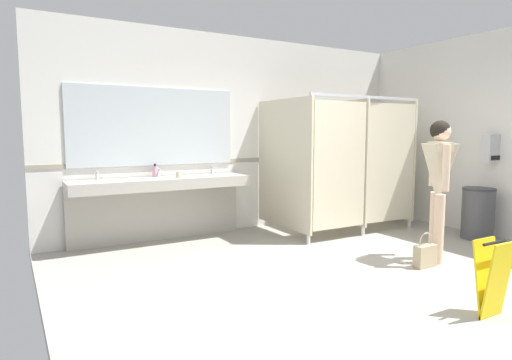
% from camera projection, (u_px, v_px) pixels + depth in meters
% --- Properties ---
extents(ground_plane, '(6.07, 6.40, 0.10)m').
position_uv_depth(ground_plane, '(392.00, 288.00, 4.22)').
color(ground_plane, '#9E998E').
extents(wall_back, '(6.07, 0.12, 2.89)m').
position_uv_depth(wall_back, '(247.00, 134.00, 6.61)').
color(wall_back, silver).
rests_on(wall_back, ground_plane).
extents(wall_back_tile_band, '(6.07, 0.01, 0.06)m').
position_uv_depth(wall_back_tile_band, '(249.00, 160.00, 6.60)').
color(wall_back_tile_band, '#9E937F').
rests_on(wall_back_tile_band, wall_back).
extents(vanity_counter, '(2.37, 0.54, 0.99)m').
position_uv_depth(vanity_counter, '(161.00, 195.00, 5.75)').
color(vanity_counter, '#B2ADA3').
rests_on(vanity_counter, ground_plane).
extents(mirror_panel, '(2.27, 0.02, 1.05)m').
position_uv_depth(mirror_panel, '(155.00, 127.00, 5.82)').
color(mirror_panel, silver).
rests_on(mirror_panel, wall_back).
extents(bathroom_stalls, '(2.00, 1.34, 1.98)m').
position_uv_depth(bathroom_stalls, '(345.00, 162.00, 6.42)').
color(bathroom_stalls, beige).
rests_on(bathroom_stalls, ground_plane).
extents(paper_towel_dispenser_upper, '(0.33, 0.13, 0.38)m').
position_uv_depth(paper_towel_dispenser_upper, '(493.00, 148.00, 5.99)').
color(paper_towel_dispenser_upper, '#B7BABF').
rests_on(paper_towel_dispenser_upper, wall_side_right).
extents(trash_bin, '(0.43, 0.43, 0.71)m').
position_uv_depth(trash_bin, '(478.00, 213.00, 5.96)').
color(trash_bin, '#47474C').
rests_on(trash_bin, ground_plane).
extents(person_standing, '(0.56, 0.56, 1.60)m').
position_uv_depth(person_standing, '(439.00, 174.00, 4.83)').
color(person_standing, beige).
rests_on(person_standing, ground_plane).
extents(handbag, '(0.27, 0.11, 0.39)m').
position_uv_depth(handbag, '(425.00, 255.00, 4.70)').
color(handbag, tan).
rests_on(handbag, ground_plane).
extents(soap_dispenser, '(0.07, 0.07, 0.18)m').
position_uv_depth(soap_dispenser, '(155.00, 171.00, 5.76)').
color(soap_dispenser, '#D899B2').
rests_on(soap_dispenser, vanity_counter).
extents(paper_cup, '(0.07, 0.07, 0.08)m').
position_uv_depth(paper_cup, '(179.00, 175.00, 5.65)').
color(paper_cup, beige).
rests_on(paper_cup, vanity_counter).
extents(wet_floor_sign, '(0.28, 0.19, 0.62)m').
position_uv_depth(wet_floor_sign, '(492.00, 278.00, 3.40)').
color(wet_floor_sign, yellow).
rests_on(wet_floor_sign, ground_plane).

